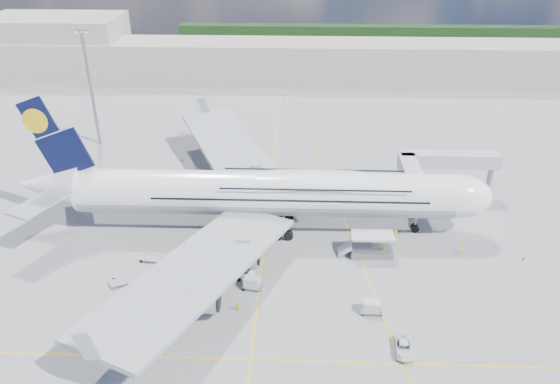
{
  "coord_description": "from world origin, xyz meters",
  "views": [
    {
      "loc": [
        5.29,
        -68.4,
        49.14
      ],
      "look_at": [
        2.48,
        8.0,
        8.1
      ],
      "focal_mm": 35.0,
      "sensor_mm": 36.0,
      "label": 1
    }
  ],
  "objects_px": {
    "catering_truck_outer": "(218,135)",
    "crew_loader": "(384,252)",
    "baggage_tug": "(246,275)",
    "dolly_back": "(151,258)",
    "service_van": "(404,348)",
    "crew_van": "(395,235)",
    "light_mast": "(91,87)",
    "cone_wing_right_outer": "(136,326)",
    "cone_tail": "(67,233)",
    "cargo_loader": "(371,248)",
    "dolly_row_b": "(122,282)",
    "cone_nose": "(524,259)",
    "cone_wing_left_inner": "(227,186)",
    "airliner": "(267,193)",
    "crew_tug": "(238,307)",
    "cone_wing_right_inner": "(150,286)",
    "crew_wing": "(231,253)",
    "cone_wing_left_outer": "(182,160)",
    "crew_nose": "(462,250)",
    "dolly_row_a": "(184,284)",
    "dolly_row_c": "(221,253)",
    "dolly_nose_near": "(252,283)",
    "catering_truck_inner": "(251,181)",
    "dolly_nose_far": "(371,307)",
    "jet_bridge": "(435,167)"
  },
  "relations": [
    {
      "from": "crew_loader",
      "to": "crew_wing",
      "type": "xyz_separation_m",
      "value": [
        -23.65,
        -1.0,
        -0.09
      ]
    },
    {
      "from": "catering_truck_inner",
      "to": "cone_wing_left_outer",
      "type": "xyz_separation_m",
      "value": [
        -15.81,
        13.2,
        -1.87
      ]
    },
    {
      "from": "dolly_row_b",
      "to": "cone_wing_left_outer",
      "type": "xyz_separation_m",
      "value": [
        0.57,
        42.32,
        -0.11
      ]
    },
    {
      "from": "cone_wing_right_outer",
      "to": "cargo_loader",
      "type": "bearing_deg",
      "value": 28.98
    },
    {
      "from": "dolly_nose_near",
      "to": "cone_tail",
      "type": "relative_size",
      "value": 6.32
    },
    {
      "from": "light_mast",
      "to": "crew_van",
      "type": "height_order",
      "value": "light_mast"
    },
    {
      "from": "cone_wing_left_inner",
      "to": "airliner",
      "type": "bearing_deg",
      "value": -59.3
    },
    {
      "from": "dolly_nose_far",
      "to": "cone_wing_right_outer",
      "type": "height_order",
      "value": "dolly_nose_far"
    },
    {
      "from": "crew_loader",
      "to": "dolly_nose_far",
      "type": "bearing_deg",
      "value": -87.43
    },
    {
      "from": "crew_wing",
      "to": "crew_nose",
      "type": "bearing_deg",
      "value": -72.39
    },
    {
      "from": "airliner",
      "to": "jet_bridge",
      "type": "relative_size",
      "value": 4.21
    },
    {
      "from": "dolly_row_a",
      "to": "cone_wing_right_outer",
      "type": "relative_size",
      "value": 7.7
    },
    {
      "from": "cargo_loader",
      "to": "crew_nose",
      "type": "distance_m",
      "value": 14.33
    },
    {
      "from": "crew_nose",
      "to": "cargo_loader",
      "type": "bearing_deg",
      "value": 136.23
    },
    {
      "from": "cargo_loader",
      "to": "dolly_row_b",
      "type": "distance_m",
      "value": 37.84
    },
    {
      "from": "catering_truck_outer",
      "to": "cone_wing_right_outer",
      "type": "xyz_separation_m",
      "value": [
        -2.22,
        -62.19,
        -1.47
      ]
    },
    {
      "from": "cone_wing_left_outer",
      "to": "cone_tail",
      "type": "relative_size",
      "value": 1.13
    },
    {
      "from": "service_van",
      "to": "crew_tug",
      "type": "distance_m",
      "value": 22.08
    },
    {
      "from": "baggage_tug",
      "to": "dolly_back",
      "type": "bearing_deg",
      "value": -176.46
    },
    {
      "from": "cargo_loader",
      "to": "crew_van",
      "type": "relative_size",
      "value": 4.26
    },
    {
      "from": "crew_tug",
      "to": "cone_wing_right_inner",
      "type": "height_order",
      "value": "crew_tug"
    },
    {
      "from": "catering_truck_outer",
      "to": "crew_loader",
      "type": "relative_size",
      "value": 3.32
    },
    {
      "from": "service_van",
      "to": "crew_van",
      "type": "bearing_deg",
      "value": 87.15
    },
    {
      "from": "light_mast",
      "to": "cone_wing_right_outer",
      "type": "height_order",
      "value": "light_mast"
    },
    {
      "from": "cone_wing_left_inner",
      "to": "cone_wing_left_outer",
      "type": "distance_m",
      "value": 16.05
    },
    {
      "from": "crew_loader",
      "to": "crew_tug",
      "type": "distance_m",
      "value": 25.15
    },
    {
      "from": "cone_tail",
      "to": "light_mast",
      "type": "bearing_deg",
      "value": 100.39
    },
    {
      "from": "dolly_nose_far",
      "to": "light_mast",
      "type": "bearing_deg",
      "value": 137.93
    },
    {
      "from": "jet_bridge",
      "to": "cone_wing_left_outer",
      "type": "height_order",
      "value": "jet_bridge"
    },
    {
      "from": "cargo_loader",
      "to": "cone_wing_left_inner",
      "type": "height_order",
      "value": "cargo_loader"
    },
    {
      "from": "cargo_loader",
      "to": "cone_nose",
      "type": "relative_size",
      "value": 15.63
    },
    {
      "from": "dolly_nose_near",
      "to": "cone_wing_right_outer",
      "type": "xyz_separation_m",
      "value": [
        -14.47,
        -8.7,
        -0.78
      ]
    },
    {
      "from": "cone_wing_left_outer",
      "to": "crew_wing",
      "type": "bearing_deg",
      "value": -67.5
    },
    {
      "from": "dolly_row_c",
      "to": "baggage_tug",
      "type": "distance_m",
      "value": 6.7
    },
    {
      "from": "crew_nose",
      "to": "cone_wing_left_inner",
      "type": "distance_m",
      "value": 44.94
    },
    {
      "from": "cargo_loader",
      "to": "airliner",
      "type": "bearing_deg",
      "value": 156.77
    },
    {
      "from": "light_mast",
      "to": "crew_wing",
      "type": "height_order",
      "value": "light_mast"
    },
    {
      "from": "cargo_loader",
      "to": "crew_wing",
      "type": "height_order",
      "value": "cargo_loader"
    },
    {
      "from": "dolly_nose_far",
      "to": "catering_truck_inner",
      "type": "bearing_deg",
      "value": 122.35
    },
    {
      "from": "dolly_nose_near",
      "to": "cone_wing_left_outer",
      "type": "height_order",
      "value": "dolly_nose_near"
    },
    {
      "from": "dolly_row_a",
      "to": "crew_tug",
      "type": "relative_size",
      "value": 2.43
    },
    {
      "from": "catering_truck_outer",
      "to": "crew_van",
      "type": "bearing_deg",
      "value": -57.42
    },
    {
      "from": "service_van",
      "to": "cone_wing_right_inner",
      "type": "height_order",
      "value": "service_van"
    },
    {
      "from": "dolly_row_b",
      "to": "dolly_nose_far",
      "type": "height_order",
      "value": "dolly_nose_far"
    },
    {
      "from": "catering_truck_inner",
      "to": "crew_van",
      "type": "distance_m",
      "value": 29.7
    },
    {
      "from": "service_van",
      "to": "cone_tail",
      "type": "distance_m",
      "value": 57.33
    },
    {
      "from": "crew_wing",
      "to": "cone_wing_left_inner",
      "type": "relative_size",
      "value": 2.99
    },
    {
      "from": "crew_van",
      "to": "service_van",
      "type": "bearing_deg",
      "value": 135.06
    },
    {
      "from": "dolly_row_b",
      "to": "light_mast",
      "type": "bearing_deg",
      "value": 87.08
    },
    {
      "from": "crew_nose",
      "to": "crew_tug",
      "type": "distance_m",
      "value": 36.64
    }
  ]
}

